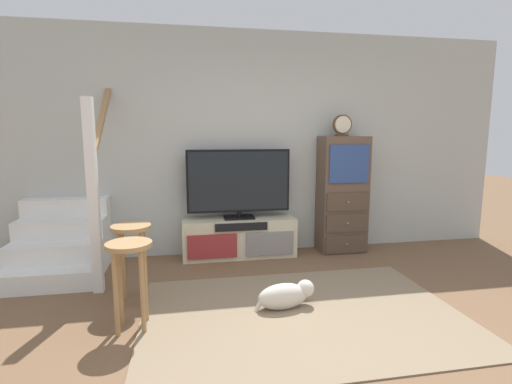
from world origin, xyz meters
The scene contains 11 objects.
ground_plane centered at (0.00, 0.00, 0.00)m, with size 20.00×20.00×0.00m, color brown.
back_wall centered at (0.00, 2.46, 1.35)m, with size 6.40×0.12×2.70m, color #B2B7B2.
area_rug centered at (0.00, 0.60, 0.01)m, with size 2.60×1.80×0.01m, color #847056.
media_console centered at (-0.30, 2.19, 0.23)m, with size 1.35×0.38×0.47m.
television centered at (-0.30, 2.22, 0.91)m, with size 1.23×0.22×0.83m.
side_cabinet centered at (1.01, 2.20, 0.72)m, with size 0.58×0.38×1.45m.
desk_clock centered at (0.97, 2.19, 1.58)m, with size 0.24×0.08×0.26m.
staircase centered at (-2.24, 2.20, 0.37)m, with size 1.00×1.36×2.20m.
bar_stool_near centered at (-1.34, 0.62, 0.51)m, with size 0.34×0.34×0.68m.
bar_stool_far centered at (-1.39, 1.12, 0.52)m, with size 0.34×0.34×0.69m.
dog centered at (-0.10, 0.74, 0.12)m, with size 0.54×0.26×0.23m.
Camera 1 is at (-0.90, -2.23, 1.47)m, focal length 26.68 mm.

